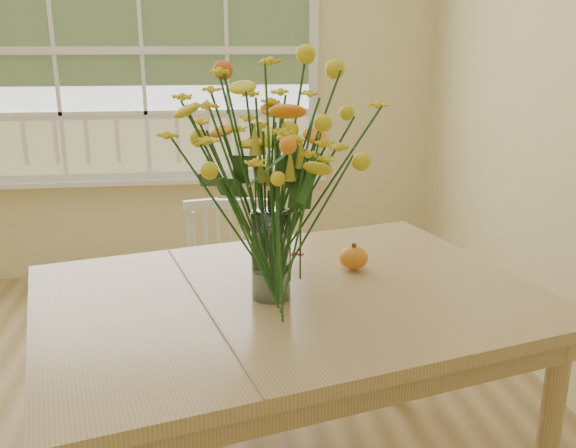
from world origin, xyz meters
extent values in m
cube|color=beige|center=(0.00, 2.25, 1.35)|extent=(4.00, 0.02, 2.70)
cube|color=silver|center=(0.00, 2.23, 1.55)|extent=(2.20, 0.00, 1.60)
cube|color=white|center=(0.00, 2.18, 0.69)|extent=(2.42, 0.12, 0.03)
cube|color=tan|center=(0.65, -0.19, 0.81)|extent=(1.78, 1.46, 0.04)
cube|color=tan|center=(0.65, -0.19, 0.74)|extent=(1.63, 1.31, 0.10)
cylinder|color=tan|center=(-0.13, 0.09, 0.40)|extent=(0.07, 0.07, 0.79)
cylinder|color=tan|center=(1.43, -0.47, 0.40)|extent=(0.07, 0.07, 0.79)
cylinder|color=tan|center=(1.20, 0.43, 0.40)|extent=(0.07, 0.07, 0.79)
cube|color=white|center=(0.49, 0.56, 0.42)|extent=(0.44, 0.42, 0.05)
cube|color=white|center=(0.50, 0.72, 0.66)|extent=(0.42, 0.06, 0.47)
cylinder|color=white|center=(0.32, 0.42, 0.20)|extent=(0.03, 0.03, 0.40)
cylinder|color=white|center=(0.34, 0.72, 0.20)|extent=(0.03, 0.03, 0.40)
cylinder|color=white|center=(0.64, 0.40, 0.20)|extent=(0.03, 0.03, 0.40)
cylinder|color=white|center=(0.66, 0.70, 0.20)|extent=(0.03, 0.03, 0.40)
cylinder|color=white|center=(0.59, -0.22, 0.97)|extent=(0.12, 0.12, 0.28)
ellipsoid|color=orange|center=(0.90, -0.02, 0.87)|extent=(0.10, 0.10, 0.08)
cylinder|color=#CCB78C|center=(0.63, -0.05, 0.84)|extent=(0.07, 0.07, 0.01)
ellipsoid|color=brown|center=(0.63, -0.05, 0.88)|extent=(0.09, 0.07, 0.07)
ellipsoid|color=#38160F|center=(0.65, 0.09, 0.87)|extent=(0.09, 0.09, 0.08)
camera|label=1|loc=(0.42, -1.98, 1.60)|focal=38.00mm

